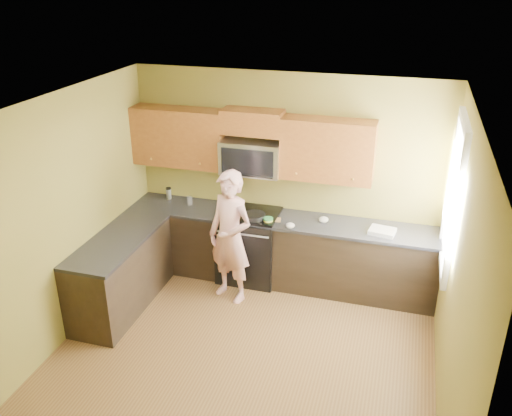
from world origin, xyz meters
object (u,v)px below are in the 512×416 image
at_px(woman, 230,237).
at_px(butter_tub, 268,223).
at_px(travel_mug, 169,199).
at_px(microwave, 252,173).
at_px(stove, 249,245).
at_px(frying_pan, 254,218).

height_order(woman, butter_tub, woman).
xyz_separation_m(woman, travel_mug, (-1.13, 0.71, 0.08)).
bearing_deg(microwave, stove, -90.00).
bearing_deg(frying_pan, microwave, 127.66).
bearing_deg(microwave, butter_tub, -44.79).
xyz_separation_m(microwave, travel_mug, (-1.21, 0.06, -0.53)).
height_order(stove, butter_tub, butter_tub).
distance_m(stove, microwave, 0.98).
xyz_separation_m(microwave, butter_tub, (0.30, -0.30, -0.53)).
height_order(butter_tub, travel_mug, travel_mug).
bearing_deg(stove, microwave, 90.00).
relative_size(woman, butter_tub, 13.81).
bearing_deg(travel_mug, butter_tub, -13.41).
relative_size(microwave, butter_tub, 6.24).
relative_size(microwave, travel_mug, 4.75).
height_order(woman, frying_pan, woman).
bearing_deg(travel_mug, woman, -32.23).
distance_m(woman, frying_pan, 0.44).
distance_m(frying_pan, travel_mug, 1.36).
relative_size(frying_pan, travel_mug, 3.04).
bearing_deg(butter_tub, microwave, 135.21).
relative_size(woman, frying_pan, 3.46).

